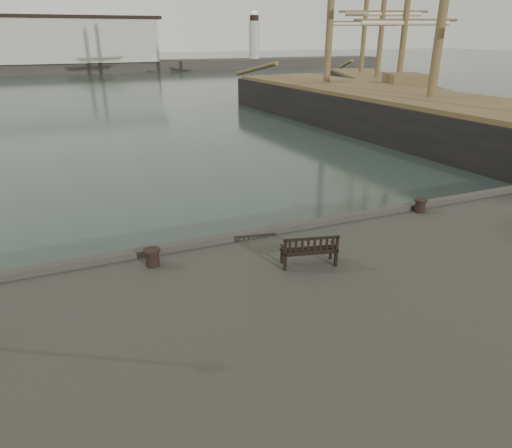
{
  "coord_description": "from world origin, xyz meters",
  "views": [
    {
      "loc": [
        -5.54,
        -11.76,
        7.2
      ],
      "look_at": [
        -0.77,
        -0.5,
        2.1
      ],
      "focal_mm": 32.0,
      "sensor_mm": 36.0,
      "label": 1
    }
  ],
  "objects": [
    {
      "name": "breakwater",
      "position": [
        -4.56,
        92.0,
        4.3
      ],
      "size": [
        140.0,
        9.5,
        12.2
      ],
      "color": "#383530",
      "rests_on": "ground"
    },
    {
      "name": "tall_ship_main",
      "position": [
        19.27,
        14.49,
        0.85
      ],
      "size": [
        12.7,
        46.2,
        34.21
      ],
      "rotation": [
        0.0,
        0.0,
        0.08
      ],
      "color": "black",
      "rests_on": "ground"
    },
    {
      "name": "tall_ship_far",
      "position": [
        28.36,
        32.92,
        0.8
      ],
      "size": [
        16.14,
        28.46,
        24.21
      ],
      "rotation": [
        0.0,
        0.0,
        -0.38
      ],
      "color": "black",
      "rests_on": "ground"
    },
    {
      "name": "bollard_right",
      "position": [
        5.33,
        -0.5,
        1.79
      ],
      "size": [
        0.53,
        0.53,
        0.46
      ],
      "primitive_type": "cylinder",
      "rotation": [
        0.0,
        0.0,
        0.27
      ],
      "color": "black",
      "rests_on": "quay"
    },
    {
      "name": "bollard_left",
      "position": [
        -3.87,
        -0.87,
        1.79
      ],
      "size": [
        0.55,
        0.55,
        0.47
      ],
      "primitive_type": "cylinder",
      "rotation": [
        0.0,
        0.0,
        -0.27
      ],
      "color": "black",
      "rests_on": "quay"
    },
    {
      "name": "bench",
      "position": [
        -0.08,
        -2.43,
        1.83
      ],
      "size": [
        1.55,
        0.83,
        0.84
      ],
      "rotation": [
        0.0,
        0.0,
        -0.23
      ],
      "color": "black",
      "rests_on": "quay"
    },
    {
      "name": "ground",
      "position": [
        0.0,
        0.0,
        0.0
      ],
      "size": [
        400.0,
        400.0,
        0.0
      ],
      "primitive_type": "plane",
      "color": "black",
      "rests_on": "ground"
    }
  ]
}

